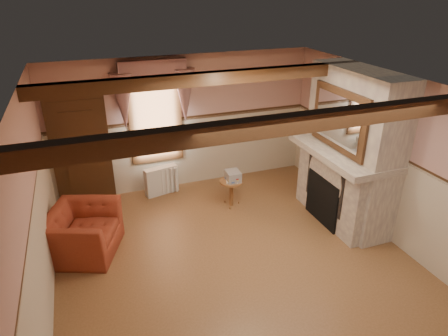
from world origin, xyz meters
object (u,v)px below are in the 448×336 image
object	(u,v)px
side_table	(231,193)
oil_lamp	(332,134)
mantel_clock	(328,134)
bowl	(350,150)
radiator	(161,180)
armchair	(83,232)

from	to	relation	value
side_table	oil_lamp	xyz separation A→B (m)	(1.67, -0.75, 1.29)
oil_lamp	side_table	bearing A→B (deg)	155.83
mantel_clock	side_table	bearing A→B (deg)	159.73
oil_lamp	mantel_clock	bearing A→B (deg)	90.00
bowl	mantel_clock	world-z (taller)	mantel_clock
radiator	mantel_clock	size ratio (longest dim) A/B	2.92
radiator	oil_lamp	distance (m)	3.57
side_table	oil_lamp	bearing A→B (deg)	-24.17
side_table	mantel_clock	world-z (taller)	mantel_clock
side_table	mantel_clock	size ratio (longest dim) A/B	2.29
armchair	oil_lamp	xyz separation A→B (m)	(4.49, -0.16, 1.18)
bowl	mantel_clock	xyz separation A→B (m)	(0.00, 0.69, 0.05)
radiator	mantel_clock	distance (m)	3.50
armchair	oil_lamp	size ratio (longest dim) A/B	4.20
side_table	bowl	distance (m)	2.43
armchair	radiator	size ratio (longest dim) A/B	1.68
oil_lamp	armchair	bearing A→B (deg)	178.02
side_table	radiator	size ratio (longest dim) A/B	0.79
armchair	side_table	bearing A→B (deg)	-56.24
side_table	radiator	xyz separation A→B (m)	(-1.20, 0.97, 0.02)
bowl	mantel_clock	distance (m)	0.69
radiator	mantel_clock	world-z (taller)	mantel_clock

